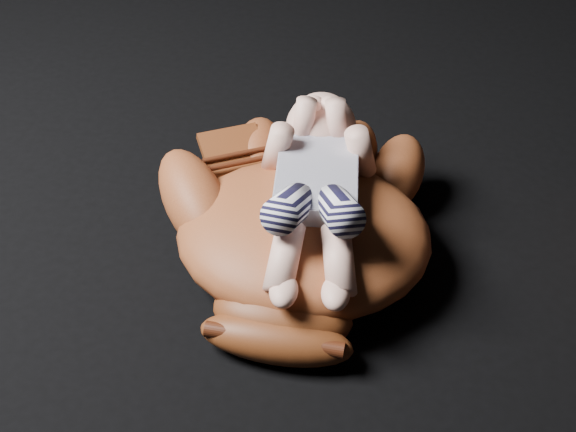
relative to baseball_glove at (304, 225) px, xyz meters
The scene contains 2 objects.
baseball_glove is the anchor object (origin of this frame).
newborn_baby 0.06m from the baseball_glove, 25.39° to the left, with size 0.17×0.36×0.15m, color #DDA28E, non-canonical shape.
Camera 1 is at (0.06, -0.85, 0.77)m, focal length 55.00 mm.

